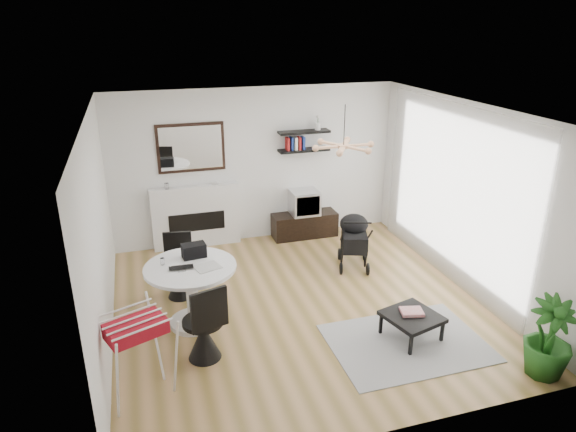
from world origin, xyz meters
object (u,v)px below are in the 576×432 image
object	(u,v)px
fireplace	(196,209)
stroller	(354,242)
drying_rack	(137,356)
potted_plant	(549,338)
coffee_table	(412,317)
dining_table	(192,286)
crt_tv	(305,202)
tv_console	(305,225)

from	to	relation	value
fireplace	stroller	xyz separation A→B (m)	(2.31, -1.49, -0.29)
drying_rack	potted_plant	xyz separation A→B (m)	(4.34, -0.90, -0.05)
coffee_table	dining_table	bearing A→B (deg)	156.73
crt_tv	dining_table	xyz separation A→B (m)	(-2.31, -2.34, -0.10)
tv_console	coffee_table	bearing A→B (deg)	-85.85
fireplace	stroller	world-z (taller)	fireplace
dining_table	drying_rack	distance (m)	1.44
coffee_table	potted_plant	world-z (taller)	potted_plant
tv_console	drying_rack	world-z (taller)	drying_rack
tv_console	drying_rack	xyz separation A→B (m)	(-3.02, -3.59, 0.30)
fireplace	stroller	bearing A→B (deg)	-32.81
crt_tv	drying_rack	size ratio (longest dim) A/B	0.50
fireplace	coffee_table	bearing A→B (deg)	-58.61
dining_table	coffee_table	xyz separation A→B (m)	(2.56, -1.10, -0.27)
crt_tv	stroller	distance (m)	1.43
crt_tv	dining_table	size ratio (longest dim) A/B	0.43
coffee_table	crt_tv	bearing A→B (deg)	94.26
crt_tv	dining_table	distance (m)	3.28
fireplace	stroller	size ratio (longest dim) A/B	2.32
fireplace	dining_table	world-z (taller)	fireplace
tv_console	crt_tv	bearing A→B (deg)	-153.33
tv_console	dining_table	world-z (taller)	dining_table
coffee_table	fireplace	bearing A→B (deg)	121.39
crt_tv	coffee_table	distance (m)	3.47
dining_table	coffee_table	world-z (taller)	dining_table
tv_console	stroller	xyz separation A→B (m)	(0.38, -1.35, 0.18)
dining_table	drying_rack	size ratio (longest dim) A/B	1.17
stroller	potted_plant	xyz separation A→B (m)	(0.95, -3.14, 0.07)
stroller	tv_console	bearing A→B (deg)	124.82
crt_tv	drying_rack	xyz separation A→B (m)	(-3.01, -3.59, -0.14)
fireplace	dining_table	size ratio (longest dim) A/B	1.86
tv_console	dining_table	bearing A→B (deg)	-134.64
tv_console	drying_rack	distance (m)	4.70
stroller	coffee_table	xyz separation A→B (m)	(-0.13, -2.09, -0.11)
fireplace	potted_plant	xyz separation A→B (m)	(3.26, -4.63, -0.21)
crt_tv	coffee_table	world-z (taller)	crt_tv
tv_console	stroller	bearing A→B (deg)	-74.41
stroller	coffee_table	distance (m)	2.10
fireplace	crt_tv	size ratio (longest dim) A/B	4.33
tv_console	crt_tv	world-z (taller)	crt_tv
fireplace	drying_rack	bearing A→B (deg)	-106.14
dining_table	stroller	distance (m)	2.87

